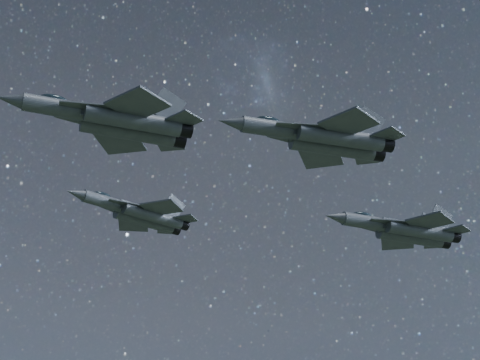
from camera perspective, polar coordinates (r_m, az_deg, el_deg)
name	(u,v)px	position (r m, az deg, el deg)	size (l,w,h in m)	color
jet_lead	(115,120)	(79.74, -8.88, 4.22)	(19.98, 13.91, 5.02)	#394148
jet_left	(139,213)	(97.89, -7.18, -2.37)	(16.96, 11.72, 4.26)	#394148
jet_right	(323,138)	(82.25, 5.89, 2.99)	(19.27, 13.24, 4.84)	#394148
jet_slot	(404,230)	(99.25, 11.60, -3.51)	(18.59, 13.00, 4.68)	#394148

